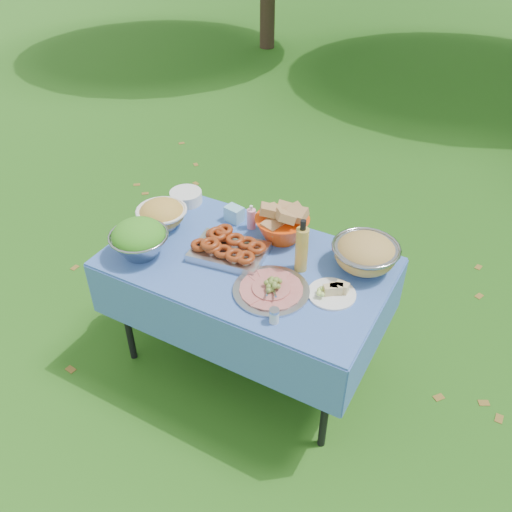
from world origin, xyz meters
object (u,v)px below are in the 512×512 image
Objects in this scene: pasta_bowl_steel at (365,253)px; charcuterie_platter at (271,285)px; picnic_table at (248,314)px; bread_bowl at (282,223)px; plate_stack at (186,197)px; oil_bottle at (302,246)px; salad_bowl at (139,239)px.

pasta_bowl_steel is 0.52m from charcuterie_platter.
charcuterie_platter is (0.22, -0.15, 0.42)m from picnic_table.
bread_bowl reaches higher than charcuterie_platter.
pasta_bowl_steel reaches higher than plate_stack.
pasta_bowl_steel is at bearing -2.94° from bread_bowl.
plate_stack is at bearing 150.19° from charcuterie_platter.
bread_bowl is at bearing 110.35° from charcuterie_platter.
pasta_bowl_steel reaches higher than picnic_table.
charcuterie_platter is at bearing -69.65° from bread_bowl.
pasta_bowl_steel is at bearing -3.84° from plate_stack.
charcuterie_platter is 0.26m from oil_bottle.
plate_stack is at bearing 164.23° from oil_bottle.
salad_bowl is at bearing -139.84° from bread_bowl.
charcuterie_platter reaches higher than plate_stack.
oil_bottle is (0.79, 0.30, 0.05)m from salad_bowl.
bread_bowl is (0.07, 0.27, 0.48)m from picnic_table.
oil_bottle is (0.21, -0.20, 0.05)m from bread_bowl.
salad_bowl is 0.90× the size of pasta_bowl_steel.
picnic_table is 4.77× the size of salad_bowl.
picnic_table is 0.80m from plate_stack.
pasta_bowl_steel is at bearing 50.63° from charcuterie_platter.
salad_bowl reaches higher than pasta_bowl_steel.
oil_bottle reaches higher than bread_bowl.
plate_stack is at bearing 99.34° from salad_bowl.
salad_bowl is at bearing -159.42° from oil_bottle.
bread_bowl is (0.58, 0.49, -0.00)m from salad_bowl.
charcuterie_platter is at bearing -29.81° from plate_stack.
salad_bowl is at bearing -156.81° from picnic_table.
oil_bottle is (0.88, -0.25, 0.11)m from plate_stack.
salad_bowl is (-0.52, -0.22, 0.48)m from picnic_table.
charcuterie_platter is at bearing -34.37° from picnic_table.
picnic_table is 0.50m from charcuterie_platter.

